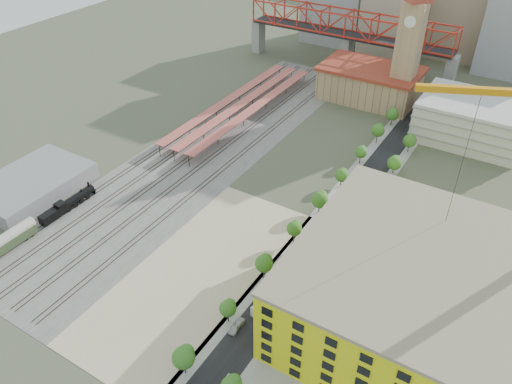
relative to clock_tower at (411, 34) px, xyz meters
The scene contains 30 objects.
ground 85.36m from the clock_tower, 95.71° to the right, with size 400.00×400.00×0.00m, color #474C38.
ballast_strip 81.63m from the clock_tower, 125.15° to the right, with size 36.00×165.00×0.06m, color #605E59.
dirt_lot 115.74m from the clock_tower, 96.14° to the right, with size 28.00×67.00×0.06m, color tan.
street_asphalt 71.48m from the clock_tower, 82.98° to the right, with size 12.00×170.00×0.06m, color black.
sidewalk_west 71.08m from the clock_tower, 87.80° to the right, with size 3.00×170.00×0.04m, color gray.
sidewalk_east 72.31m from the clock_tower, 78.27° to the right, with size 3.00×170.00×0.04m, color gray.
construction_pad 110.41m from the clock_tower, 69.69° to the right, with size 50.00×90.00×0.06m, color gray.
rail_tracks 82.57m from the clock_tower, 126.24° to the right, with size 26.56×160.00×0.18m.
platform_canopies 65.08m from the clock_tower, 144.47° to the right, with size 16.00×80.00×4.12m.
station_hall 25.65m from the clock_tower, behind, with size 38.00×24.00×13.10m.
clock_tower is the anchor object (origin of this frame).
parking_garage 36.81m from the clock_tower, 19.64° to the right, with size 34.00×26.00×14.00m, color silver.
truss_bridge 42.56m from the clock_tower, 142.85° to the left, with size 94.00×9.60×25.60m.
construction_building 107.36m from the clock_tower, 71.22° to the right, with size 44.60×50.60×18.80m.
warehouse 135.13m from the clock_tower, 123.93° to the right, with size 22.00×32.00×5.00m, color gray.
street_trees 80.70m from the clock_tower, 83.91° to the right, with size 15.40×124.40×8.00m.
skyline 62.60m from the clock_tower, 90.49° to the left, with size 133.00×46.00×60.00m.
locomotive 127.22m from the clock_tower, 117.80° to the right, with size 2.54×19.59×4.90m.
coach 144.75m from the clock_tower, 114.04° to the right, with size 2.81×16.32×5.12m.
site_trailer_a 115.25m from the clock_tower, 85.90° to the right, with size 2.59×9.83×2.69m, color silver.
site_trailer_b 105.32m from the clock_tower, 85.49° to the right, with size 2.69×10.22×2.80m, color silver.
site_trailer_c 96.19m from the clock_tower, 85.02° to the right, with size 2.66×10.12×2.77m, color silver.
site_trailer_d 87.64m from the clock_tower, 84.48° to the right, with size 2.31×8.79×2.41m, color silver.
car_0 124.24m from the clock_tower, 87.63° to the right, with size 1.73×4.30×1.47m, color beige.
car_1 123.56m from the clock_tower, 87.62° to the right, with size 1.38×3.96×1.31m, color #939297.
car_2 81.14m from the clock_tower, 86.24° to the right, with size 2.24×4.86×1.35m, color black.
car_3 66.44m from the clock_tower, 85.24° to the right, with size 2.17×5.34×1.55m, color navy.
car_5 96.75m from the clock_tower, 83.18° to the right, with size 1.51×4.34×1.43m, color #A8A8AD.
car_6 75.94m from the clock_tower, 81.04° to the right, with size 2.42×5.24×1.46m, color black.
car_7 60.61m from the clock_tower, 78.19° to the right, with size 1.96×4.83×1.40m, color #1B224F.
Camera 1 is at (52.93, -97.74, 86.00)m, focal length 35.00 mm.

